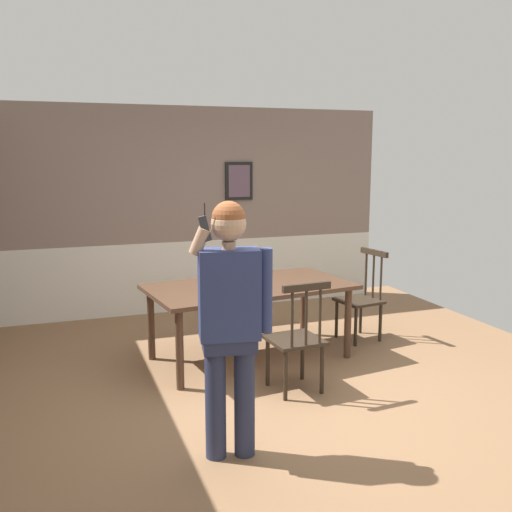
{
  "coord_description": "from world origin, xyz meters",
  "views": [
    {
      "loc": [
        -1.69,
        -4.37,
        2.03
      ],
      "look_at": [
        -0.26,
        -0.36,
        1.27
      ],
      "focal_mm": 40.48,
      "sensor_mm": 36.0,
      "label": 1
    }
  ],
  "objects": [
    {
      "name": "ground_plane",
      "position": [
        0.0,
        0.0,
        0.0
      ],
      "size": [
        6.41,
        6.41,
        0.0
      ],
      "primitive_type": "plane",
      "color": "#846042"
    },
    {
      "name": "room_back_partition",
      "position": [
        0.0,
        2.92,
        1.26
      ],
      "size": [
        5.25,
        0.17,
        2.62
      ],
      "color": "gray",
      "rests_on": "ground_plane"
    },
    {
      "name": "dining_table",
      "position": [
        0.12,
        0.86,
        0.68
      ],
      "size": [
        2.09,
        1.28,
        0.76
      ],
      "rotation": [
        0.0,
        0.0,
        0.13
      ],
      "color": "#4C3323",
      "rests_on": "ground_plane"
    },
    {
      "name": "chair_near_window",
      "position": [
        0.23,
        -0.04,
        0.48
      ],
      "size": [
        0.47,
        0.47,
        0.99
      ],
      "rotation": [
        0.0,
        0.0,
        0.08
      ],
      "color": "#2D2319",
      "rests_on": "ground_plane"
    },
    {
      "name": "chair_by_doorway",
      "position": [
        1.48,
        1.04,
        0.47
      ],
      "size": [
        0.48,
        0.48,
        0.99
      ],
      "rotation": [
        0.0,
        0.0,
        1.73
      ],
      "color": "#2D2319",
      "rests_on": "ground_plane"
    },
    {
      "name": "person_figure",
      "position": [
        -0.62,
        -0.89,
        1.0
      ],
      "size": [
        0.55,
        0.28,
        1.74
      ],
      "rotation": [
        0.0,
        0.0,
        2.97
      ],
      "color": "#282E49",
      "rests_on": "ground_plane"
    }
  ]
}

